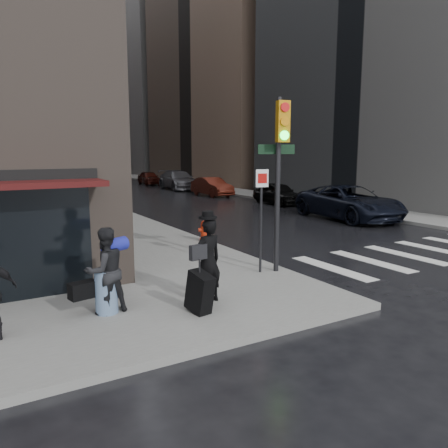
{
  "coord_description": "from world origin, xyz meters",
  "views": [
    {
      "loc": [
        -5.28,
        -7.92,
        3.29
      ],
      "look_at": [
        0.77,
        2.47,
        1.3
      ],
      "focal_mm": 35.0,
      "sensor_mm": 36.0,
      "label": 1
    }
  ],
  "objects_px": {
    "parked_car_4": "(149,178)",
    "fire_hydrant": "(204,232)",
    "traffic_light": "(278,161)",
    "parked_car_2": "(212,187)",
    "man_overcoat": "(206,265)",
    "parked_car_3": "(178,180)",
    "parked_car_1": "(278,193)",
    "parked_car_0": "(349,202)",
    "man_jeans": "(105,271)"
  },
  "relations": [
    {
      "from": "parked_car_4",
      "to": "fire_hydrant",
      "type": "bearing_deg",
      "value": -102.74
    },
    {
      "from": "traffic_light",
      "to": "parked_car_2",
      "type": "relative_size",
      "value": 1.06
    },
    {
      "from": "man_overcoat",
      "to": "parked_car_3",
      "type": "xyz_separation_m",
      "value": [
        12.0,
        27.92,
        -0.15
      ]
    },
    {
      "from": "parked_car_3",
      "to": "parked_car_1",
      "type": "bearing_deg",
      "value": -82.46
    },
    {
      "from": "parked_car_3",
      "to": "fire_hydrant",
      "type": "bearing_deg",
      "value": -107.96
    },
    {
      "from": "parked_car_0",
      "to": "parked_car_4",
      "type": "height_order",
      "value": "parked_car_0"
    },
    {
      "from": "parked_car_1",
      "to": "parked_car_4",
      "type": "bearing_deg",
      "value": 95.65
    },
    {
      "from": "fire_hydrant",
      "to": "parked_car_0",
      "type": "distance_m",
      "value": 9.19
    },
    {
      "from": "fire_hydrant",
      "to": "parked_car_1",
      "type": "relative_size",
      "value": 0.18
    },
    {
      "from": "man_overcoat",
      "to": "fire_hydrant",
      "type": "xyz_separation_m",
      "value": [
        3.0,
        5.83,
        -0.5
      ]
    },
    {
      "from": "man_jeans",
      "to": "parked_car_4",
      "type": "height_order",
      "value": "man_jeans"
    },
    {
      "from": "man_jeans",
      "to": "parked_car_0",
      "type": "height_order",
      "value": "man_jeans"
    },
    {
      "from": "fire_hydrant",
      "to": "parked_car_2",
      "type": "distance_m",
      "value": 17.62
    },
    {
      "from": "man_jeans",
      "to": "parked_car_2",
      "type": "height_order",
      "value": "man_jeans"
    },
    {
      "from": "parked_car_1",
      "to": "parked_car_0",
      "type": "bearing_deg",
      "value": -93.79
    },
    {
      "from": "fire_hydrant",
      "to": "man_jeans",
      "type": "bearing_deg",
      "value": -133.07
    },
    {
      "from": "fire_hydrant",
      "to": "parked_car_3",
      "type": "relative_size",
      "value": 0.13
    },
    {
      "from": "traffic_light",
      "to": "parked_car_1",
      "type": "xyz_separation_m",
      "value": [
        10.03,
        13.14,
        -2.36
      ]
    },
    {
      "from": "parked_car_1",
      "to": "parked_car_3",
      "type": "bearing_deg",
      "value": 96.15
    },
    {
      "from": "traffic_light",
      "to": "parked_car_3",
      "type": "bearing_deg",
      "value": 84.85
    },
    {
      "from": "man_jeans",
      "to": "parked_car_4",
      "type": "distance_m",
      "value": 36.8
    },
    {
      "from": "parked_car_0",
      "to": "parked_car_4",
      "type": "bearing_deg",
      "value": 95.95
    },
    {
      "from": "fire_hydrant",
      "to": "parked_car_2",
      "type": "bearing_deg",
      "value": 60.43
    },
    {
      "from": "fire_hydrant",
      "to": "parked_car_4",
      "type": "height_order",
      "value": "parked_car_4"
    },
    {
      "from": "man_overcoat",
      "to": "traffic_light",
      "type": "height_order",
      "value": "traffic_light"
    },
    {
      "from": "traffic_light",
      "to": "parked_car_4",
      "type": "distance_m",
      "value": 34.71
    },
    {
      "from": "man_jeans",
      "to": "parked_car_1",
      "type": "xyz_separation_m",
      "value": [
        14.73,
        13.84,
        -0.31
      ]
    },
    {
      "from": "parked_car_2",
      "to": "traffic_light",
      "type": "bearing_deg",
      "value": -115.75
    },
    {
      "from": "man_jeans",
      "to": "traffic_light",
      "type": "distance_m",
      "value": 5.17
    },
    {
      "from": "man_overcoat",
      "to": "parked_car_0",
      "type": "bearing_deg",
      "value": -157.65
    },
    {
      "from": "man_overcoat",
      "to": "parked_car_2",
      "type": "relative_size",
      "value": 0.47
    },
    {
      "from": "parked_car_1",
      "to": "traffic_light",
      "type": "bearing_deg",
      "value": -124.55
    },
    {
      "from": "man_overcoat",
      "to": "parked_car_3",
      "type": "height_order",
      "value": "man_overcoat"
    },
    {
      "from": "parked_car_4",
      "to": "parked_car_0",
      "type": "bearing_deg",
      "value": -85.34
    },
    {
      "from": "traffic_light",
      "to": "fire_hydrant",
      "type": "height_order",
      "value": "traffic_light"
    },
    {
      "from": "man_overcoat",
      "to": "parked_car_3",
      "type": "distance_m",
      "value": 30.39
    },
    {
      "from": "fire_hydrant",
      "to": "parked_car_0",
      "type": "relative_size",
      "value": 0.12
    },
    {
      "from": "traffic_light",
      "to": "parked_car_3",
      "type": "distance_m",
      "value": 28.31
    },
    {
      "from": "man_overcoat",
      "to": "fire_hydrant",
      "type": "bearing_deg",
      "value": -127.26
    },
    {
      "from": "man_overcoat",
      "to": "man_jeans",
      "type": "bearing_deg",
      "value": -25.6
    },
    {
      "from": "parked_car_0",
      "to": "parked_car_2",
      "type": "relative_size",
      "value": 1.41
    },
    {
      "from": "parked_car_2",
      "to": "man_overcoat",
      "type": "bearing_deg",
      "value": -120.49
    },
    {
      "from": "man_jeans",
      "to": "fire_hydrant",
      "type": "distance_m",
      "value": 7.26
    },
    {
      "from": "man_overcoat",
      "to": "parked_car_4",
      "type": "xyz_separation_m",
      "value": [
        11.78,
        34.68,
        -0.3
      ]
    },
    {
      "from": "parked_car_1",
      "to": "parked_car_2",
      "type": "relative_size",
      "value": 0.96
    },
    {
      "from": "parked_car_2",
      "to": "parked_car_4",
      "type": "relative_size",
      "value": 1.06
    },
    {
      "from": "man_overcoat",
      "to": "parked_car_1",
      "type": "distance_m",
      "value": 19.25
    },
    {
      "from": "parked_car_1",
      "to": "parked_car_4",
      "type": "height_order",
      "value": "parked_car_1"
    },
    {
      "from": "traffic_light",
      "to": "fire_hydrant",
      "type": "relative_size",
      "value": 6.15
    },
    {
      "from": "man_jeans",
      "to": "parked_car_0",
      "type": "bearing_deg",
      "value": -165.4
    }
  ]
}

